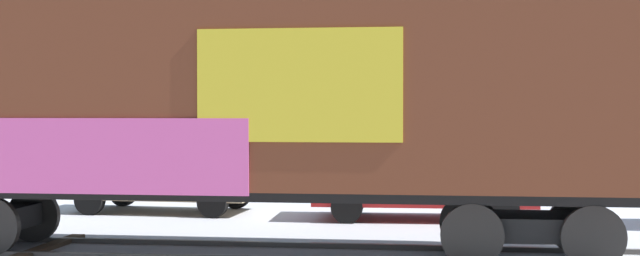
{
  "coord_description": "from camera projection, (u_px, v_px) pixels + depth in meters",
  "views": [
    {
      "loc": [
        4.54,
        -13.1,
        2.27
      ],
      "look_at": [
        1.45,
        1.89,
        1.95
      ],
      "focal_mm": 48.56,
      "sensor_mm": 36.0,
      "label": 1
    }
  ],
  "objects": [
    {
      "name": "parked_car_red",
      "position": [
        420.0,
        180.0,
        18.04
      ],
      "size": [
        4.69,
        2.31,
        1.58
      ],
      "color": "#B21E1E",
      "rests_on": "ground_plane"
    },
    {
      "name": "hillside",
      "position": [
        443.0,
        72.0,
        71.28
      ],
      "size": [
        153.44,
        29.24,
        15.69
      ],
      "color": "silver",
      "rests_on": "ground_plane"
    },
    {
      "name": "freight_car",
      "position": [
        233.0,
        98.0,
        13.65
      ],
      "size": [
        13.4,
        3.78,
        4.24
      ],
      "color": "#5B2B19",
      "rests_on": "ground_plane"
    },
    {
      "name": "parked_car_tan",
      "position": [
        165.0,
        178.0,
        19.32
      ],
      "size": [
        4.12,
        2.03,
        1.5
      ],
      "color": "#9E8966",
      "rests_on": "ground_plane"
    },
    {
      "name": "track",
      "position": [
        150.0,
        249.0,
        13.88
      ],
      "size": [
        59.95,
        5.98,
        0.08
      ],
      "color": "#4C4742",
      "rests_on": "ground_plane"
    },
    {
      "name": "ground_plane",
      "position": [
        207.0,
        252.0,
        13.79
      ],
      "size": [
        260.0,
        260.0,
        0.0
      ],
      "primitive_type": "plane",
      "color": "#B2B5BC"
    }
  ]
}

